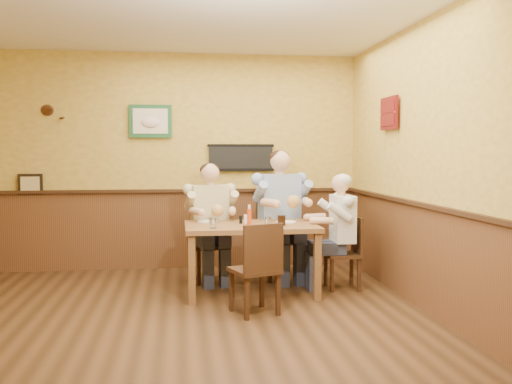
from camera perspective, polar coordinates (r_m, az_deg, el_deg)
room at (r=5.19m, az=-8.01°, el=5.79°), size 5.02×5.03×2.81m
dining_table at (r=6.13m, az=-0.53°, el=-4.10°), size 1.40×0.90×0.75m
chair_back_left at (r=6.78m, az=-4.64°, el=-5.21°), size 0.46×0.46×0.88m
chair_back_right at (r=6.87m, az=2.35°, el=-4.68°), size 0.51×0.51×0.97m
chair_right_end at (r=6.45m, az=8.62°, el=-6.04°), size 0.38×0.38×0.81m
chair_near_side at (r=5.40m, az=-0.15°, el=-7.61°), size 0.51×0.51×0.87m
diner_tan_shirt at (r=6.75m, az=-4.65°, el=-3.63°), size 0.66×0.66×1.25m
diner_blue_polo at (r=6.84m, az=2.35°, el=-2.96°), size 0.74×0.74×1.39m
diner_white_elder at (r=6.42m, az=8.63°, el=-4.52°), size 0.54×0.54×1.15m
water_glass_left at (r=5.82m, az=-4.35°, el=-3.09°), size 0.08×0.08×0.11m
water_glass_mid at (r=5.79m, az=1.24°, el=-3.07°), size 0.08×0.08×0.12m
cola_tumbler at (r=6.02m, az=2.57°, el=-2.84°), size 0.10×0.10×0.11m
hot_sauce_bottle at (r=6.07m, az=-0.68°, el=-2.38°), size 0.05×0.05×0.19m
salt_shaker at (r=6.19m, az=-1.05°, el=-2.72°), size 0.05×0.05×0.09m
pepper_shaker at (r=6.17m, az=-1.53°, el=-2.79°), size 0.04×0.04×0.08m
plate_far_left at (r=6.33m, az=-4.89°, el=-2.95°), size 0.23×0.23×0.01m
plate_far_right at (r=6.28m, az=3.02°, el=-3.00°), size 0.21×0.21×0.01m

